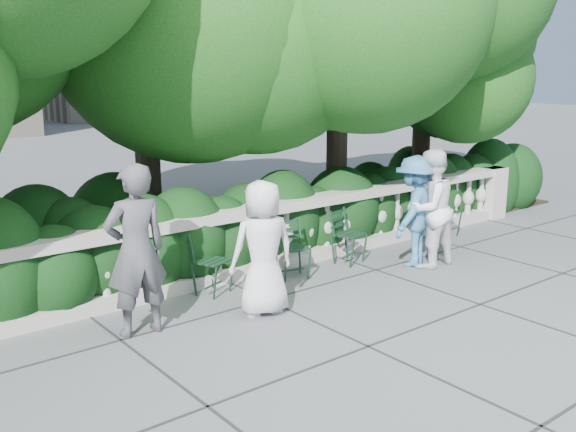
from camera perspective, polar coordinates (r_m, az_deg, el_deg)
ground at (r=8.02m, az=4.51°, el=-8.25°), size 90.00×90.00×0.00m
balustrade at (r=9.19m, az=-3.12°, el=-2.24°), size 12.00×0.44×1.00m
shrub_hedge at (r=10.29m, az=-6.98°, el=-3.46°), size 15.00×2.60×1.70m
chair_b at (r=8.49m, az=-5.88°, el=-7.04°), size 0.58×0.61×0.84m
chair_d at (r=9.00m, az=0.79°, el=-5.78°), size 0.55×0.58×0.84m
chair_e at (r=11.59m, az=14.36°, el=-1.89°), size 0.50×0.53×0.84m
chair_f at (r=9.78m, az=6.12°, el=-4.31°), size 0.54×0.57×0.84m
person_businessman at (r=7.62m, az=-2.25°, el=-2.87°), size 0.89×0.68×1.63m
person_woman_grey at (r=7.18m, az=-13.36°, el=-3.01°), size 0.73×0.49×1.93m
person_casual_man at (r=9.68m, az=12.50°, el=0.66°), size 0.86×0.67×1.76m
person_older_blue at (r=9.70m, az=11.14°, el=0.43°), size 1.22×0.95×1.66m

